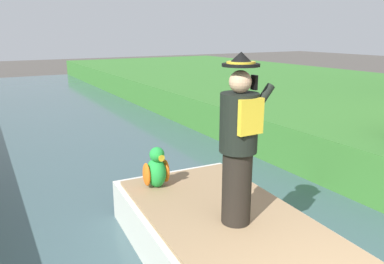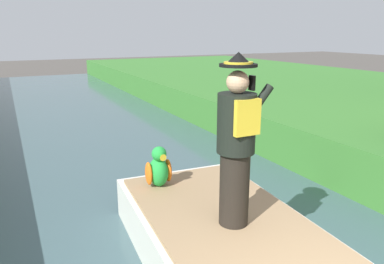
% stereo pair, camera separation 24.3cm
% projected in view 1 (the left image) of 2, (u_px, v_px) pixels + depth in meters
% --- Properties ---
extents(boat, '(2.08, 4.31, 0.61)m').
position_uv_depth(boat, '(246.00, 258.00, 3.98)').
color(boat, silver).
rests_on(boat, canal_water).
extents(person_pirate, '(0.61, 0.42, 1.85)m').
position_uv_depth(person_pirate, '(239.00, 142.00, 3.88)').
color(person_pirate, black).
rests_on(person_pirate, boat).
extents(parrot_plush, '(0.36, 0.35, 0.57)m').
position_uv_depth(parrot_plush, '(156.00, 170.00, 4.98)').
color(parrot_plush, green).
rests_on(parrot_plush, boat).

